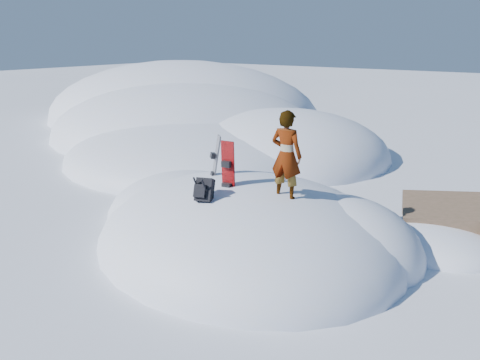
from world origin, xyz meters
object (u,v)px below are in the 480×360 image
Objects in this scene: snowboard_dark at (214,167)px; person at (286,156)px; backpack at (204,190)px; snowboard_red at (228,177)px.

person reaches higher than snowboard_dark.
person is at bearing 19.00° from backpack.
person is (1.22, 1.04, 0.66)m from backpack.
person is (1.18, 0.31, 0.57)m from snowboard_red.
person reaches higher than backpack.
person is at bearing 8.10° from snowboard_red.
backpack is (0.83, -1.34, -0.03)m from snowboard_dark.
snowboard_red is at bearing 65.83° from backpack.
snowboard_dark reaches higher than backpack.
snowboard_red is 1.06m from snowboard_dark.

